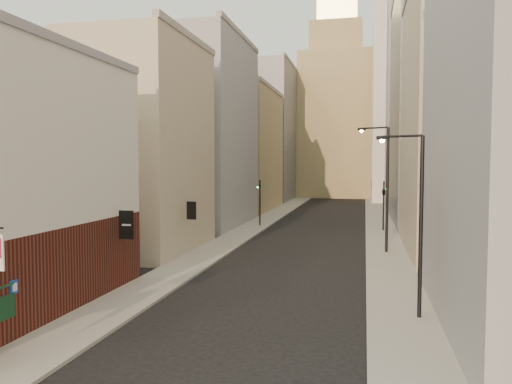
% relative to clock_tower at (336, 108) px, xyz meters
% --- Properties ---
extents(sidewalk_left, '(3.00, 140.00, 0.15)m').
position_rel_clock_tower_xyz_m(sidewalk_left, '(-5.50, -37.00, -17.56)').
color(sidewalk_left, gray).
rests_on(sidewalk_left, ground).
extents(sidewalk_right, '(3.00, 140.00, 0.15)m').
position_rel_clock_tower_xyz_m(sidewalk_right, '(7.50, -37.00, -17.56)').
color(sidewalk_right, gray).
rests_on(sidewalk_right, ground).
extents(left_bldg_beige, '(8.00, 12.00, 16.00)m').
position_rel_clock_tower_xyz_m(left_bldg_beige, '(-11.00, -66.00, -9.63)').
color(left_bldg_beige, tan).
rests_on(left_bldg_beige, ground).
extents(left_bldg_grey, '(8.00, 16.00, 20.00)m').
position_rel_clock_tower_xyz_m(left_bldg_grey, '(-11.00, -50.00, -7.63)').
color(left_bldg_grey, gray).
rests_on(left_bldg_grey, ground).
extents(left_bldg_tan, '(8.00, 18.00, 17.00)m').
position_rel_clock_tower_xyz_m(left_bldg_tan, '(-11.00, -32.00, -9.13)').
color(left_bldg_tan, tan).
rests_on(left_bldg_tan, ground).
extents(left_bldg_wingrid, '(8.00, 20.00, 24.00)m').
position_rel_clock_tower_xyz_m(left_bldg_wingrid, '(-11.00, -12.00, -5.63)').
color(left_bldg_wingrid, gray).
rests_on(left_bldg_wingrid, ground).
extents(right_bldg_beige, '(8.00, 16.00, 20.00)m').
position_rel_clock_tower_xyz_m(right_bldg_beige, '(13.00, -62.00, -7.63)').
color(right_bldg_beige, tan).
rests_on(right_bldg_beige, ground).
extents(right_bldg_wingrid, '(8.00, 20.00, 26.00)m').
position_rel_clock_tower_xyz_m(right_bldg_wingrid, '(13.00, -42.00, -4.63)').
color(right_bldg_wingrid, gray).
rests_on(right_bldg_wingrid, ground).
extents(highrise, '(21.00, 23.00, 51.20)m').
position_rel_clock_tower_xyz_m(highrise, '(19.00, -14.00, 8.02)').
color(highrise, gray).
rests_on(highrise, ground).
extents(clock_tower, '(14.00, 14.00, 44.90)m').
position_rel_clock_tower_xyz_m(clock_tower, '(0.00, 0.00, 0.00)').
color(clock_tower, tan).
rests_on(clock_tower, ground).
extents(white_tower, '(8.00, 8.00, 41.50)m').
position_rel_clock_tower_xyz_m(white_tower, '(11.00, -14.00, 0.97)').
color(white_tower, silver).
rests_on(white_tower, ground).
extents(streetlamp_near, '(2.00, 0.94, 8.05)m').
position_rel_clock_tower_xyz_m(streetlamp_near, '(8.03, -79.48, -13.03)').
color(streetlamp_near, black).
rests_on(streetlamp_near, ground).
extents(streetlamp_mid, '(2.35, 1.13, 9.51)m').
position_rel_clock_tower_xyz_m(streetlamp_mid, '(7.27, -63.43, -12.20)').
color(streetlamp_mid, black).
rests_on(streetlamp_mid, ground).
extents(traffic_light_left, '(0.54, 0.43, 5.00)m').
position_rel_clock_tower_xyz_m(traffic_light_left, '(-5.01, -50.24, -14.18)').
color(traffic_light_left, black).
rests_on(traffic_light_left, ground).
extents(traffic_light_right, '(0.66, 0.66, 5.00)m').
position_rel_clock_tower_xyz_m(traffic_light_right, '(7.69, -51.37, -13.89)').
color(traffic_light_right, black).
rests_on(traffic_light_right, ground).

